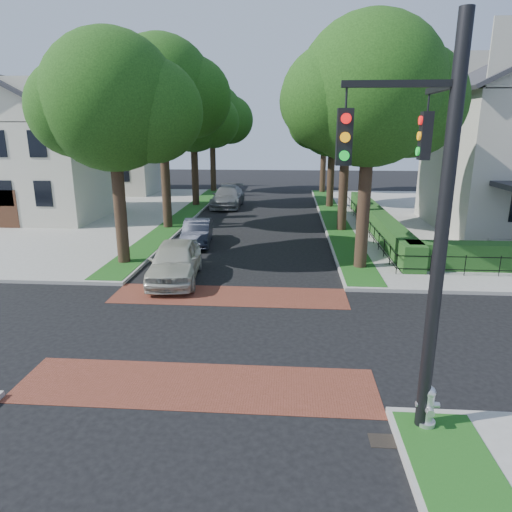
{
  "coord_description": "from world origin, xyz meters",
  "views": [
    {
      "loc": [
        2.23,
        -13.18,
        6.18
      ],
      "look_at": [
        1.02,
        3.26,
        1.6
      ],
      "focal_mm": 32.0,
      "sensor_mm": 36.0,
      "label": 1
    }
  ],
  "objects_px": {
    "parked_car_front": "(175,261)",
    "parked_car_rear": "(228,197)",
    "parked_car_middle": "(197,232)",
    "fire_hydrant": "(427,406)",
    "traffic_signal": "(429,210)"
  },
  "relations": [
    {
      "from": "parked_car_front",
      "to": "parked_car_rear",
      "type": "height_order",
      "value": "parked_car_front"
    },
    {
      "from": "parked_car_middle",
      "to": "parked_car_rear",
      "type": "relative_size",
      "value": 0.72
    },
    {
      "from": "parked_car_front",
      "to": "fire_hydrant",
      "type": "distance_m",
      "value": 12.34
    },
    {
      "from": "parked_car_middle",
      "to": "fire_hydrant",
      "type": "bearing_deg",
      "value": -68.78
    },
    {
      "from": "parked_car_front",
      "to": "parked_car_rear",
      "type": "bearing_deg",
      "value": 85.17
    },
    {
      "from": "traffic_signal",
      "to": "parked_car_middle",
      "type": "relative_size",
      "value": 1.94
    },
    {
      "from": "traffic_signal",
      "to": "parked_car_front",
      "type": "xyz_separation_m",
      "value": [
        -7.42,
        9.41,
        -3.87
      ]
    },
    {
      "from": "parked_car_front",
      "to": "parked_car_middle",
      "type": "distance_m",
      "value": 6.23
    },
    {
      "from": "parked_car_front",
      "to": "parked_car_middle",
      "type": "bearing_deg",
      "value": 87.01
    },
    {
      "from": "parked_car_middle",
      "to": "parked_car_rear",
      "type": "bearing_deg",
      "value": 84.3
    },
    {
      "from": "traffic_signal",
      "to": "parked_car_front",
      "type": "distance_m",
      "value": 12.6
    },
    {
      "from": "traffic_signal",
      "to": "parked_car_middle",
      "type": "bearing_deg",
      "value": 116.28
    },
    {
      "from": "traffic_signal",
      "to": "fire_hydrant",
      "type": "distance_m",
      "value": 4.12
    },
    {
      "from": "fire_hydrant",
      "to": "traffic_signal",
      "type": "bearing_deg",
      "value": 157.54
    },
    {
      "from": "parked_car_rear",
      "to": "fire_hydrant",
      "type": "relative_size",
      "value": 6.01
    }
  ]
}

